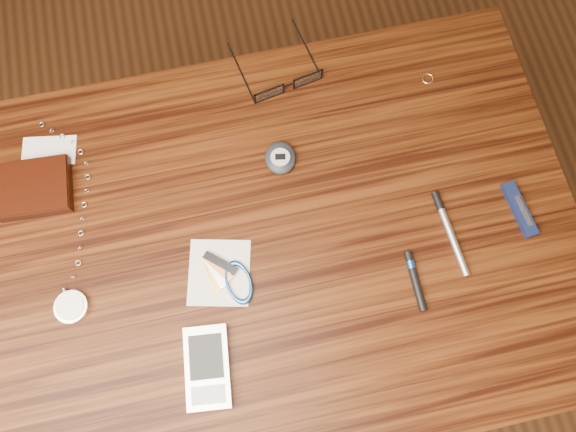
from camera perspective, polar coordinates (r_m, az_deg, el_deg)
name	(u,v)px	position (r m, az deg, el deg)	size (l,w,h in m)	color
ground	(280,306)	(1.65, -0.79, -9.14)	(3.80, 3.80, 0.00)	#472814
desk	(275,255)	(1.01, -1.28, -3.96)	(1.00, 0.70, 0.75)	#3D1C09
wallet_and_card	(34,187)	(1.01, -24.36, 2.69)	(0.14, 0.15, 0.03)	black
eyeglasses	(287,83)	(1.01, -0.13, 13.35)	(0.15, 0.16, 0.03)	black
gold_ring	(428,79)	(1.05, 14.01, 13.38)	(0.02, 0.02, 0.00)	#EBB873
pocket_watch	(72,299)	(0.94, -21.12, -7.91)	(0.08, 0.36, 0.02)	silver
pda_phone	(207,367)	(0.88, -8.20, -14.97)	(0.08, 0.13, 0.02)	silver
pedometer	(280,158)	(0.94, -0.79, 5.92)	(0.06, 0.07, 0.02)	black
notepad_keys	(229,277)	(0.90, -6.02, -6.19)	(0.12, 0.13, 0.01)	white
pocket_knife	(519,209)	(0.99, 22.46, 0.63)	(0.03, 0.10, 0.01)	#0D1939
silver_pen	(448,226)	(0.95, 15.92, -1.03)	(0.02, 0.15, 0.01)	#BABABE
black_blue_pen	(415,279)	(0.91, 12.75, -6.25)	(0.01, 0.10, 0.01)	black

